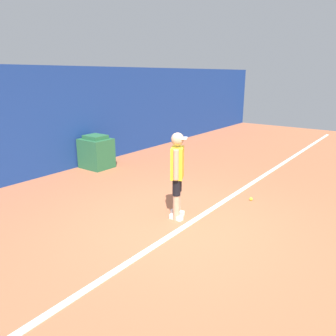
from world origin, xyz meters
The scene contains 6 objects.
ground_plane centered at (0.00, 0.00, 0.00)m, with size 24.00×24.00×0.00m, color #B76642.
back_wall centered at (0.00, 4.34, 1.34)m, with size 24.00×0.10×2.67m.
court_baseline centered at (0.00, -0.11, 0.01)m, with size 21.60×0.10×0.01m.
tennis_player centered at (0.26, 0.23, 0.84)m, with size 0.83×0.53×1.53m.
tennis_ball centered at (1.79, -0.53, 0.03)m, with size 0.07×0.07×0.07m.
covered_chair centered at (1.58, 3.85, 0.42)m, with size 0.68×0.79×0.90m.
Camera 1 is at (-4.18, -2.89, 2.47)m, focal length 35.00 mm.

